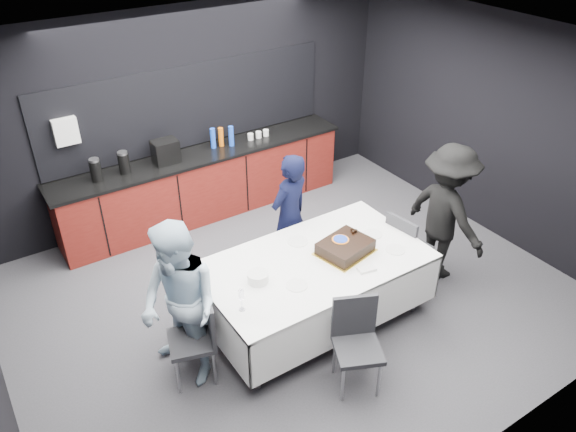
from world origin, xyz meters
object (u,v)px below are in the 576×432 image
object	(u,v)px
party_table	(314,271)
chair_left	(199,333)
chair_right	(405,244)
person_left	(180,306)
chair_near	(356,337)
person_center	(289,216)
champagne_flute	(241,296)
cake_assembly	(345,247)
plate_stack	(258,277)
person_right	(446,213)

from	to	relation	value
party_table	chair_left	bearing A→B (deg)	-177.42
chair_right	person_left	world-z (taller)	person_left
chair_near	person_center	bearing A→B (deg)	76.65
chair_right	chair_left	bearing A→B (deg)	-179.85
person_left	party_table	bearing A→B (deg)	76.70
champagne_flute	chair_near	size ratio (longest dim) A/B	0.24
cake_assembly	plate_stack	size ratio (longest dim) A/B	3.06
person_right	chair_right	bearing A→B (deg)	78.17
person_center	person_right	distance (m)	1.79
plate_stack	chair_left	distance (m)	0.76
champagne_flute	chair_left	size ratio (longest dim) A/B	0.24
chair_left	chair_near	world-z (taller)	same
cake_assembly	plate_stack	distance (m)	1.01
champagne_flute	person_center	size ratio (longest dim) A/B	0.14
chair_right	person_left	distance (m)	2.72
cake_assembly	chair_left	distance (m)	1.72
party_table	chair_near	size ratio (longest dim) A/B	2.51
champagne_flute	party_table	bearing A→B (deg)	13.93
cake_assembly	person_left	xyz separation A→B (m)	(-1.81, 0.09, -0.00)
chair_left	chair_near	xyz separation A→B (m)	(1.18, -0.84, 0.00)
champagne_flute	person_right	world-z (taller)	person_right
cake_assembly	plate_stack	bearing A→B (deg)	175.17
party_table	cake_assembly	bearing A→B (deg)	-10.20
person_center	person_left	world-z (taller)	person_left
party_table	person_right	distance (m)	1.74
chair_near	cake_assembly	bearing A→B (deg)	58.75
plate_stack	champagne_flute	size ratio (longest dim) A/B	0.92
person_center	person_left	bearing A→B (deg)	9.85
chair_right	chair_near	world-z (taller)	same
cake_assembly	party_table	bearing A→B (deg)	169.80
plate_stack	chair_near	xyz separation A→B (m)	(0.49, -0.92, -0.30)
champagne_flute	chair_right	world-z (taller)	champagne_flute
plate_stack	chair_near	world-z (taller)	chair_near
champagne_flute	plate_stack	bearing A→B (deg)	39.35
champagne_flute	person_left	size ratio (longest dim) A/B	0.13
person_center	person_left	size ratio (longest dim) A/B	0.92
cake_assembly	chair_right	size ratio (longest dim) A/B	0.68
party_table	chair_left	world-z (taller)	chair_left
plate_stack	person_right	size ratio (longest dim) A/B	0.12
champagne_flute	cake_assembly	bearing A→B (deg)	7.87
party_table	chair_right	world-z (taller)	chair_right
chair_near	person_left	distance (m)	1.63
cake_assembly	person_center	distance (m)	0.92
chair_near	person_center	xyz separation A→B (m)	(0.41, 1.75, 0.24)
cake_assembly	chair_near	xyz separation A→B (m)	(-0.51, -0.84, -0.31)
person_center	person_left	distance (m)	1.90
party_table	cake_assembly	distance (m)	0.40
chair_left	person_left	world-z (taller)	person_left
party_table	champagne_flute	size ratio (longest dim) A/B	10.36
plate_stack	person_center	size ratio (longest dim) A/B	0.13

